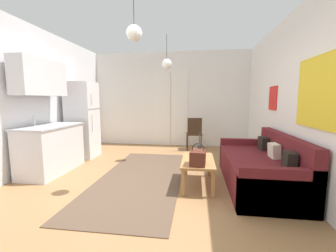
{
  "coord_description": "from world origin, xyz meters",
  "views": [
    {
      "loc": [
        0.79,
        -2.94,
        1.36
      ],
      "look_at": [
        0.21,
        1.37,
        0.83
      ],
      "focal_mm": 22.83,
      "sensor_mm": 36.0,
      "label": 1
    }
  ],
  "objects": [
    {
      "name": "refrigerator",
      "position": [
        -1.88,
        1.77,
        0.88
      ],
      "size": [
        0.63,
        0.58,
        1.77
      ],
      "color": "white",
      "rests_on": "ground_plane"
    },
    {
      "name": "kitchen_counter",
      "position": [
        -1.94,
        0.67,
        0.79
      ],
      "size": [
        0.62,
        1.26,
        2.09
      ],
      "color": "silver",
      "rests_on": "ground_plane"
    },
    {
      "name": "area_rug",
      "position": [
        -0.16,
        0.58,
        0.01
      ],
      "size": [
        1.39,
        3.19,
        0.01
      ],
      "primitive_type": "cube",
      "color": "brown",
      "rests_on": "ground_plane"
    },
    {
      "name": "handbag",
      "position": [
        0.82,
        0.11,
        0.53
      ],
      "size": [
        0.24,
        0.3,
        0.32
      ],
      "color": "#512319",
      "rests_on": "coffee_table"
    },
    {
      "name": "bamboo_vase",
      "position": [
        0.85,
        0.64,
        0.51
      ],
      "size": [
        0.08,
        0.08,
        0.41
      ],
      "color": "#2D2D33",
      "rests_on": "coffee_table"
    },
    {
      "name": "wall_back",
      "position": [
        0.0,
        3.42,
        1.37
      ],
      "size": [
        4.73,
        0.13,
        2.75
      ],
      "color": "white",
      "rests_on": "ground_plane"
    },
    {
      "name": "couch",
      "position": [
        1.84,
        0.5,
        0.28
      ],
      "size": [
        0.94,
        1.95,
        0.82
      ],
      "color": "#5B191E",
      "rests_on": "ground_plane"
    },
    {
      "name": "coffee_table",
      "position": [
        0.82,
        0.4,
        0.36
      ],
      "size": [
        0.5,
        0.94,
        0.42
      ],
      "color": "#A87542",
      "rests_on": "ground_plane"
    },
    {
      "name": "accent_chair",
      "position": [
        0.73,
        2.81,
        0.49
      ],
      "size": [
        0.46,
        0.44,
        0.88
      ],
      "rotation": [
        0.0,
        0.0,
        3.25
      ],
      "color": "#382619",
      "rests_on": "ground_plane"
    },
    {
      "name": "wall_right",
      "position": [
        2.31,
        0.0,
        1.38
      ],
      "size": [
        0.12,
        6.95,
        2.75
      ],
      "color": "white",
      "rests_on": "ground_plane"
    },
    {
      "name": "pendant_lamp_near",
      "position": [
        -0.09,
        0.07,
        2.28
      ],
      "size": [
        0.22,
        0.22,
        0.58
      ],
      "color": "black"
    },
    {
      "name": "ground_plane",
      "position": [
        0.0,
        0.0,
        -0.05
      ],
      "size": [
        5.13,
        7.35,
        0.1
      ],
      "primitive_type": "cube",
      "color": "#996D44"
    },
    {
      "name": "pendant_lamp_far",
      "position": [
        0.13,
        1.77,
        2.13
      ],
      "size": [
        0.22,
        0.22,
        0.73
      ],
      "color": "black"
    }
  ]
}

